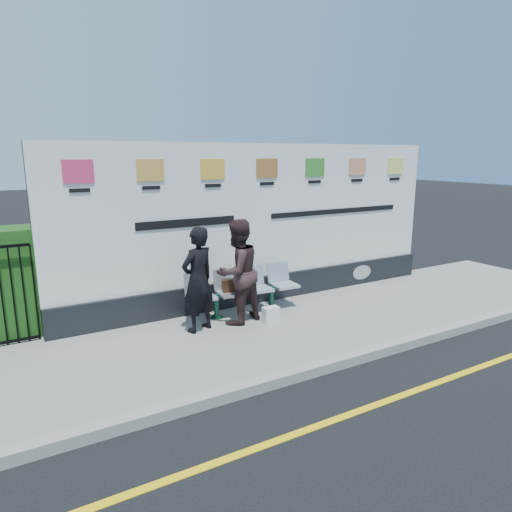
{
  "coord_description": "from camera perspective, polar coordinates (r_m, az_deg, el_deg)",
  "views": [
    {
      "loc": [
        -3.94,
        -3.54,
        2.92
      ],
      "look_at": [
        -0.22,
        2.93,
        1.25
      ],
      "focal_mm": 32.0,
      "sensor_mm": 36.0,
      "label": 1
    }
  ],
  "objects": [
    {
      "name": "ground",
      "position": [
        6.05,
        16.56,
        -16.82
      ],
      "size": [
        80.0,
        80.0,
        0.0
      ],
      "primitive_type": "plane",
      "color": "black"
    },
    {
      "name": "pavement",
      "position": [
        7.76,
        3.02,
        -9.05
      ],
      "size": [
        14.0,
        3.0,
        0.12
      ],
      "primitive_type": "cube",
      "color": "gray",
      "rests_on": "ground"
    },
    {
      "name": "kerb",
      "position": [
        6.65,
        10.23,
        -12.97
      ],
      "size": [
        14.0,
        0.18,
        0.14
      ],
      "primitive_type": "cube",
      "color": "gray",
      "rests_on": "ground"
    },
    {
      "name": "yellow_line",
      "position": [
        6.05,
        16.57,
        -16.79
      ],
      "size": [
        14.0,
        0.1,
        0.01
      ],
      "primitive_type": "cube",
      "color": "yellow",
      "rests_on": "ground"
    },
    {
      "name": "billboard",
      "position": [
        8.75,
        1.08,
        2.73
      ],
      "size": [
        8.0,
        0.3,
        3.0
      ],
      "color": "black",
      "rests_on": "pavement"
    },
    {
      "name": "bench",
      "position": [
        8.22,
        -1.44,
        -5.68
      ],
      "size": [
        2.1,
        0.66,
        0.44
      ],
      "primitive_type": null,
      "rotation": [
        0.0,
        0.0,
        -0.06
      ],
      "color": "silver",
      "rests_on": "pavement"
    },
    {
      "name": "woman_left",
      "position": [
        7.31,
        -7.27,
        -2.96
      ],
      "size": [
        0.72,
        0.59,
        1.7
      ],
      "primitive_type": "imported",
      "rotation": [
        0.0,
        0.0,
        3.49
      ],
      "color": "black",
      "rests_on": "pavement"
    },
    {
      "name": "woman_right",
      "position": [
        7.61,
        -2.32,
        -1.98
      ],
      "size": [
        1.02,
        0.89,
        1.77
      ],
      "primitive_type": "imported",
      "rotation": [
        0.0,
        0.0,
        3.43
      ],
      "color": "#312021",
      "rests_on": "pavement"
    },
    {
      "name": "handbag_brown",
      "position": [
        8.01,
        -3.21,
        -3.67
      ],
      "size": [
        0.31,
        0.18,
        0.23
      ],
      "primitive_type": "cube",
      "rotation": [
        0.0,
        0.0,
        -0.2
      ],
      "color": "black",
      "rests_on": "bench"
    },
    {
      "name": "carrier_bag_white",
      "position": [
        7.81,
        1.87,
        -7.35
      ],
      "size": [
        0.27,
        0.16,
        0.27
      ],
      "primitive_type": "cube",
      "color": "silver",
      "rests_on": "pavement"
    }
  ]
}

